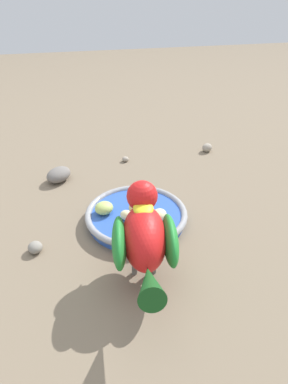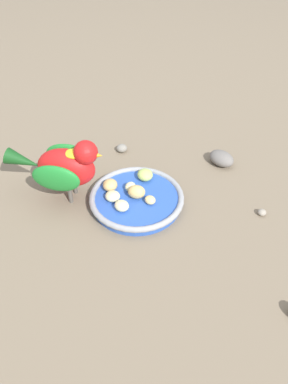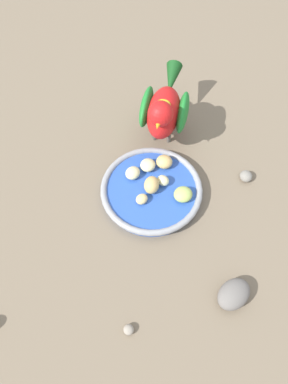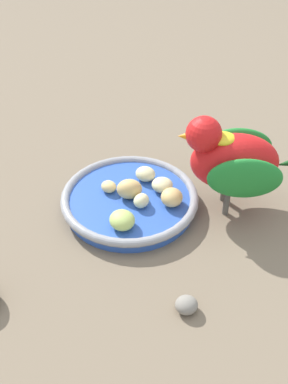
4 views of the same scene
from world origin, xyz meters
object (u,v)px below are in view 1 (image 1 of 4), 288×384
(apple_piece_2, at_px, (136,206))
(rock_large, at_px, (59,175))
(parrot, at_px, (144,236))
(apple_piece_5, at_px, (104,208))
(feeding_bowl, at_px, (136,215))
(apple_piece_3, at_px, (159,215))
(apple_piece_4, at_px, (130,228))
(pebble_0, at_px, (125,159))
(apple_piece_6, at_px, (146,224))
(pebble_2, at_px, (35,247))
(apple_piece_1, at_px, (142,201))
(pebble_1, at_px, (207,148))
(apple_piece_0, at_px, (127,215))

(apple_piece_2, relative_size, rock_large, 0.58)
(parrot, bearing_deg, apple_piece_5, 23.49)
(feeding_bowl, distance_m, parrot, 0.17)
(apple_piece_3, height_order, apple_piece_4, apple_piece_4)
(rock_large, distance_m, pebble_0, 0.19)
(apple_piece_6, height_order, rock_large, apple_piece_6)
(apple_piece_2, distance_m, pebble_2, 0.21)
(apple_piece_1, height_order, apple_piece_5, apple_piece_5)
(apple_piece_3, relative_size, pebble_1, 1.02)
(apple_piece_6, relative_size, parrot, 0.15)
(apple_piece_3, bearing_deg, parrot, -115.89)
(apple_piece_6, bearing_deg, pebble_1, 51.20)
(apple_piece_0, distance_m, apple_piece_1, 0.06)
(rock_large, bearing_deg, feeding_bowl, -53.52)
(pebble_2, bearing_deg, parrot, -31.04)
(feeding_bowl, relative_size, apple_piece_6, 6.39)
(pebble_1, bearing_deg, feeding_bowl, -134.66)
(feeding_bowl, relative_size, parrot, 0.94)
(apple_piece_3, distance_m, rock_large, 0.30)
(feeding_bowl, relative_size, apple_piece_4, 6.10)
(apple_piece_1, distance_m, pebble_0, 0.24)
(feeding_bowl, xyz_separation_m, parrot, (-0.02, -0.16, 0.07))
(apple_piece_1, xyz_separation_m, pebble_0, (0.01, 0.24, -0.02))
(apple_piece_1, bearing_deg, pebble_2, -160.82)
(apple_piece_0, bearing_deg, apple_piece_2, 38.19)
(apple_piece_2, height_order, apple_piece_5, apple_piece_2)
(pebble_1, bearing_deg, rock_large, -170.44)
(pebble_0, bearing_deg, feeding_bowl, -96.18)
(feeding_bowl, height_order, apple_piece_3, apple_piece_3)
(apple_piece_2, xyz_separation_m, pebble_1, (0.27, 0.27, -0.02))
(apple_piece_6, xyz_separation_m, pebble_0, (0.02, 0.32, -0.02))
(apple_piece_2, distance_m, apple_piece_6, 0.06)
(parrot, relative_size, rock_large, 3.37)
(apple_piece_1, xyz_separation_m, apple_piece_5, (-0.08, -0.01, 0.00))
(apple_piece_4, bearing_deg, apple_piece_6, 14.70)
(apple_piece_0, xyz_separation_m, apple_piece_3, (0.06, -0.01, 0.00))
(feeding_bowl, height_order, pebble_1, feeding_bowl)
(parrot, bearing_deg, rock_large, 29.33)
(feeding_bowl, height_order, apple_piece_1, apple_piece_1)
(apple_piece_1, relative_size, apple_piece_5, 0.66)
(rock_large, distance_m, pebble_2, 0.26)
(apple_piece_1, bearing_deg, apple_piece_5, -171.27)
(apple_piece_6, height_order, pebble_2, apple_piece_6)
(apple_piece_2, height_order, apple_piece_3, apple_piece_2)
(pebble_2, bearing_deg, rock_large, 79.03)
(apple_piece_0, relative_size, apple_piece_5, 0.69)
(parrot, relative_size, pebble_1, 7.02)
(apple_piece_2, xyz_separation_m, pebble_2, (-0.20, -0.05, -0.02))
(apple_piece_5, distance_m, pebble_1, 0.42)
(apple_piece_3, height_order, pebble_1, apple_piece_3)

